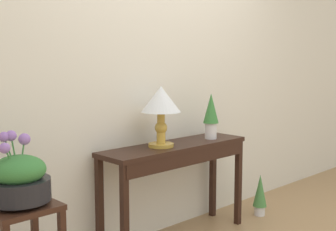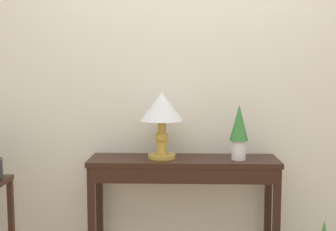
% 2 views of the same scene
% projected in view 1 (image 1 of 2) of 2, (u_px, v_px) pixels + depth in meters
% --- Properties ---
extents(back_wall_with_art, '(9.00, 0.10, 2.80)m').
position_uv_depth(back_wall_with_art, '(155.00, 58.00, 3.54)').
color(back_wall_with_art, silver).
rests_on(back_wall_with_art, ground).
extents(console_table, '(1.28, 0.35, 0.75)m').
position_uv_depth(console_table, '(177.00, 159.00, 3.41)').
color(console_table, black).
rests_on(console_table, ground).
extents(table_lamp, '(0.29, 0.29, 0.45)m').
position_uv_depth(table_lamp, '(161.00, 104.00, 3.27)').
color(table_lamp, gold).
rests_on(table_lamp, console_table).
extents(potted_plant_on_console, '(0.12, 0.12, 0.37)m').
position_uv_depth(potted_plant_on_console, '(211.00, 114.00, 3.61)').
color(potted_plant_on_console, silver).
rests_on(potted_plant_on_console, console_table).
extents(planter_bowl_wide, '(0.32, 0.32, 0.39)m').
position_uv_depth(planter_bowl_wide, '(19.00, 179.00, 2.35)').
color(planter_bowl_wide, black).
rests_on(planter_bowl_wide, pedestal_stand_left).
extents(potted_plant_floor, '(0.12, 0.12, 0.37)m').
position_uv_depth(potted_plant_floor, '(260.00, 194.00, 4.00)').
color(potted_plant_floor, silver).
rests_on(potted_plant_floor, ground).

